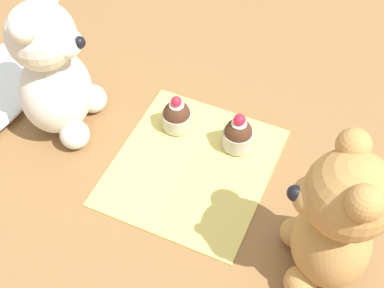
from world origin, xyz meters
name	(u,v)px	position (x,y,z in m)	size (l,w,h in m)	color
ground_plane	(192,167)	(0.00, 0.00, 0.00)	(4.00, 4.00, 0.00)	olive
knitted_placemat	(192,166)	(0.00, 0.00, 0.00)	(0.26, 0.23, 0.01)	#E0D166
teddy_bear_cream	(53,74)	(0.00, 0.23, 0.11)	(0.14, 0.13, 0.24)	silver
teddy_bear_tan	(336,221)	(-0.08, -0.22, 0.11)	(0.14, 0.13, 0.23)	#B78447
cupcake_near_cream_bear	(177,116)	(0.06, 0.05, 0.03)	(0.05, 0.05, 0.06)	#B2ADA3
cupcake_near_tan_bear	(238,134)	(0.06, -0.05, 0.03)	(0.05, 0.05, 0.07)	#B2ADA3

